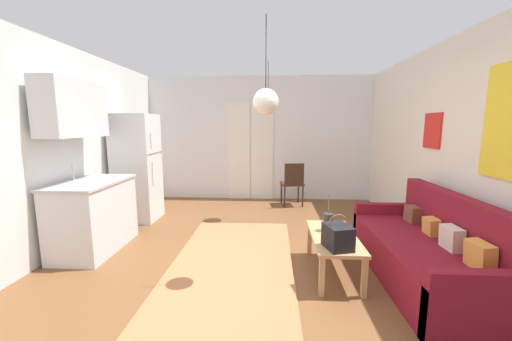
% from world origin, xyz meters
% --- Properties ---
extents(ground_plane, '(5.32, 7.36, 0.10)m').
position_xyz_m(ground_plane, '(0.00, 0.00, -0.05)').
color(ground_plane, brown).
extents(wall_back, '(4.92, 0.13, 2.62)m').
position_xyz_m(wall_back, '(-0.01, 3.43, 1.30)').
color(wall_back, silver).
rests_on(wall_back, ground_plane).
extents(wall_right, '(0.12, 6.96, 2.62)m').
position_xyz_m(wall_right, '(2.41, -0.00, 1.31)').
color(wall_right, silver).
rests_on(wall_right, ground_plane).
extents(wall_left, '(0.12, 6.96, 2.62)m').
position_xyz_m(wall_left, '(-2.41, 0.00, 1.31)').
color(wall_left, silver).
rests_on(wall_left, ground_plane).
extents(area_rug, '(1.40, 2.88, 0.01)m').
position_xyz_m(area_rug, '(-0.17, 0.24, 0.01)').
color(area_rug, '#B26B42').
rests_on(area_rug, ground_plane).
extents(couch, '(0.82, 1.96, 0.91)m').
position_xyz_m(couch, '(1.90, 0.01, 0.29)').
color(couch, maroon).
rests_on(couch, ground_plane).
extents(coffee_table, '(0.47, 1.01, 0.43)m').
position_xyz_m(coffee_table, '(0.95, 0.11, 0.37)').
color(coffee_table, tan).
rests_on(coffee_table, ground_plane).
extents(bamboo_vase, '(0.10, 0.10, 0.42)m').
position_xyz_m(bamboo_vase, '(0.91, 0.26, 0.53)').
color(bamboo_vase, '#2D2D33').
rests_on(bamboo_vase, coffee_table).
extents(handbag, '(0.29, 0.32, 0.34)m').
position_xyz_m(handbag, '(0.92, -0.22, 0.54)').
color(handbag, black).
rests_on(handbag, coffee_table).
extents(refrigerator, '(0.66, 0.63, 1.78)m').
position_xyz_m(refrigerator, '(-1.98, 1.83, 0.89)').
color(refrigerator, white).
rests_on(refrigerator, ground_plane).
extents(kitchen_counter, '(0.65, 1.11, 2.14)m').
position_xyz_m(kitchen_counter, '(-2.03, 0.57, 0.80)').
color(kitchen_counter, silver).
rests_on(kitchen_counter, ground_plane).
extents(accent_chair, '(0.48, 0.46, 0.87)m').
position_xyz_m(accent_chair, '(0.69, 2.81, 0.49)').
color(accent_chair, '#382619').
rests_on(accent_chair, ground_plane).
extents(pendant_lamp_near, '(0.25, 0.25, 0.92)m').
position_xyz_m(pendant_lamp_near, '(0.22, -0.04, 1.82)').
color(pendant_lamp_near, black).
extents(pendant_lamp_far, '(0.29, 0.29, 0.81)m').
position_xyz_m(pendant_lamp_far, '(0.21, 1.99, 1.96)').
color(pendant_lamp_far, black).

